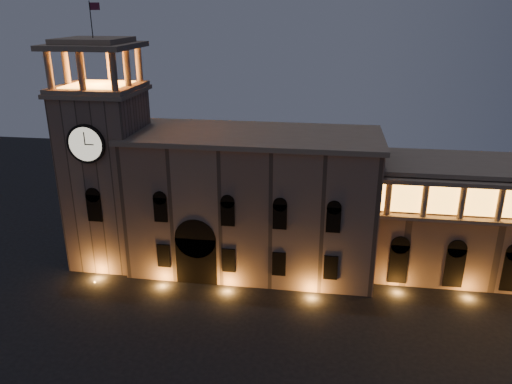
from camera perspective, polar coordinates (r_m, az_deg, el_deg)
ground at (r=48.22m, az=-2.09°, el=-20.77°), size 160.00×160.00×0.00m
government_building at (r=62.63m, az=-0.42°, el=-1.11°), size 30.80×12.80×17.60m
clock_tower at (r=65.80m, az=-16.64°, el=2.53°), size 9.80×9.80×32.40m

